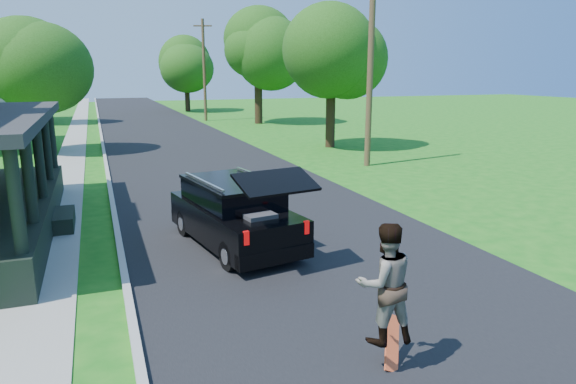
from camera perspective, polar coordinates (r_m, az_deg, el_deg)
name	(u,v)px	position (r m, az deg, el deg)	size (l,w,h in m)	color
ground	(341,283)	(10.48, 5.93, -10.04)	(140.00, 140.00, 0.00)	#156313
street	(181,148)	(29.22, -11.81, 4.80)	(8.00, 120.00, 0.02)	black
curb	(104,152)	(28.89, -19.78, 4.21)	(0.15, 120.00, 0.12)	#9E9E99
sidewalk	(72,154)	(28.92, -22.85, 3.96)	(1.30, 120.00, 0.03)	gray
black_suv	(235,213)	(12.37, -5.94, -2.36)	(2.47, 4.83, 2.15)	black
skateboarder	(385,283)	(7.16, 10.71, -9.94)	(0.88, 0.71, 1.70)	black
skateboard	(392,344)	(7.89, 11.47, -16.23)	(0.52, 0.55, 0.69)	#BF3810
tree_left_mid	(42,64)	(29.16, -25.68, 12.65)	(5.00, 4.95, 7.02)	black
tree_left_far	(39,53)	(46.69, -25.92, 13.70)	(6.32, 6.46, 8.46)	black
tree_right_near	(331,54)	(28.88, 4.77, 15.03)	(4.91, 4.76, 7.68)	black
tree_right_mid	(257,43)	(42.45, -3.45, 16.18)	(6.56, 6.64, 9.45)	black
tree_right_far	(186,62)	(56.81, -11.32, 14.02)	(6.57, 6.73, 8.05)	black
utility_pole_near	(371,59)	(23.12, 9.17, 14.40)	(1.63, 0.58, 9.06)	brown
utility_pole_far	(204,69)	(45.33, -9.29, 13.33)	(1.49, 0.62, 8.45)	brown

